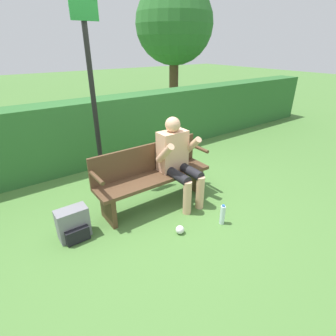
{
  "coord_description": "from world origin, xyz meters",
  "views": [
    {
      "loc": [
        -1.68,
        -2.61,
        2.03
      ],
      "look_at": [
        0.15,
        -0.1,
        0.55
      ],
      "focal_mm": 28.0,
      "sensor_mm": 36.0,
      "label": 1
    }
  ],
  "objects_px": {
    "park_bench": "(152,175)",
    "person_seated": "(177,158)",
    "water_bottle": "(222,215)",
    "tree": "(174,25)",
    "signpost": "(92,89)",
    "backpack": "(73,224)"
  },
  "relations": [
    {
      "from": "person_seated",
      "to": "water_bottle",
      "type": "xyz_separation_m",
      "value": [
        0.1,
        -0.79,
        -0.51
      ]
    },
    {
      "from": "water_bottle",
      "to": "signpost",
      "type": "relative_size",
      "value": 0.1
    },
    {
      "from": "tree",
      "to": "park_bench",
      "type": "bearing_deg",
      "value": -129.64
    },
    {
      "from": "person_seated",
      "to": "water_bottle",
      "type": "relative_size",
      "value": 4.34
    },
    {
      "from": "park_bench",
      "to": "water_bottle",
      "type": "height_order",
      "value": "park_bench"
    },
    {
      "from": "water_bottle",
      "to": "person_seated",
      "type": "bearing_deg",
      "value": 97.09
    },
    {
      "from": "park_bench",
      "to": "water_bottle",
      "type": "bearing_deg",
      "value": -65.11
    },
    {
      "from": "park_bench",
      "to": "tree",
      "type": "distance_m",
      "value": 6.88
    },
    {
      "from": "signpost",
      "to": "person_seated",
      "type": "bearing_deg",
      "value": -55.82
    },
    {
      "from": "signpost",
      "to": "tree",
      "type": "relative_size",
      "value": 0.68
    },
    {
      "from": "signpost",
      "to": "tree",
      "type": "distance_m",
      "value": 6.24
    },
    {
      "from": "park_bench",
      "to": "person_seated",
      "type": "xyz_separation_m",
      "value": [
        0.33,
        -0.13,
        0.21
      ]
    },
    {
      "from": "backpack",
      "to": "tree",
      "type": "distance_m",
      "value": 7.75
    },
    {
      "from": "park_bench",
      "to": "tree",
      "type": "xyz_separation_m",
      "value": [
        4.17,
        5.03,
        2.14
      ]
    },
    {
      "from": "person_seated",
      "to": "signpost",
      "type": "distance_m",
      "value": 1.47
    },
    {
      "from": "water_bottle",
      "to": "tree",
      "type": "bearing_deg",
      "value": 57.83
    },
    {
      "from": "person_seated",
      "to": "tree",
      "type": "distance_m",
      "value": 6.72
    },
    {
      "from": "person_seated",
      "to": "backpack",
      "type": "height_order",
      "value": "person_seated"
    },
    {
      "from": "water_bottle",
      "to": "tree",
      "type": "height_order",
      "value": "tree"
    },
    {
      "from": "water_bottle",
      "to": "backpack",
      "type": "bearing_deg",
      "value": 152.14
    },
    {
      "from": "person_seated",
      "to": "tree",
      "type": "height_order",
      "value": "tree"
    },
    {
      "from": "park_bench",
      "to": "signpost",
      "type": "bearing_deg",
      "value": 112.08
    }
  ]
}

